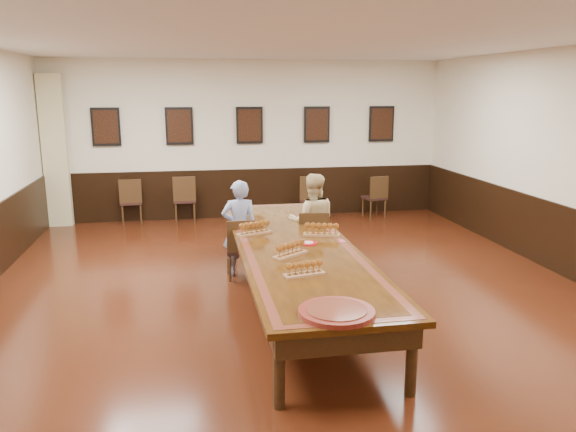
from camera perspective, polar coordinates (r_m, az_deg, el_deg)
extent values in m
cube|color=black|center=(7.12, 0.72, -8.83)|extent=(8.00, 10.00, 0.02)
cube|color=white|center=(6.65, 0.80, 17.93)|extent=(8.00, 10.00, 0.02)
cube|color=#EEE6C7|center=(11.63, -3.95, 7.73)|extent=(8.00, 0.02, 3.20)
imported|color=#445DAB|center=(7.95, -4.94, -1.26)|extent=(0.51, 0.33, 1.38)
imported|color=#D9BE87|center=(8.21, 2.49, -0.61)|extent=(0.78, 0.65, 1.43)
cube|color=#CD4463|center=(7.04, 5.49, -2.58)|extent=(0.08, 0.14, 0.01)
cube|color=beige|center=(11.65, -22.59, 6.06)|extent=(0.45, 0.18, 2.90)
cube|color=black|center=(11.74, -3.85, 2.36)|extent=(7.98, 0.04, 1.00)
cube|color=black|center=(6.89, 0.73, -3.18)|extent=(1.40, 5.00, 0.06)
cube|color=brown|center=(6.88, 0.73, -2.92)|extent=(1.28, 4.88, 0.00)
cube|color=black|center=(6.88, 0.73, -2.90)|extent=(1.10, 4.70, 0.00)
cube|color=black|center=(6.93, 0.73, -4.37)|extent=(1.25, 4.85, 0.18)
cylinder|color=black|center=(4.80, -0.93, -15.36)|extent=(0.10, 0.10, 0.69)
cylinder|color=black|center=(5.10, 12.46, -13.94)|extent=(0.10, 0.10, 0.69)
cylinder|color=black|center=(9.13, -5.60, -1.67)|extent=(0.10, 0.10, 0.69)
cylinder|color=black|center=(9.29, 1.55, -1.37)|extent=(0.10, 0.10, 0.69)
cube|color=black|center=(11.57, -18.01, 8.61)|extent=(0.54, 0.03, 0.74)
cube|color=black|center=(11.55, -18.02, 8.60)|extent=(0.46, 0.01, 0.64)
cube|color=black|center=(11.47, -10.99, 8.96)|extent=(0.54, 0.03, 0.74)
cube|color=black|center=(11.45, -10.99, 8.96)|extent=(0.46, 0.01, 0.64)
cube|color=black|center=(11.53, -3.93, 9.18)|extent=(0.54, 0.03, 0.74)
cube|color=black|center=(11.52, -3.92, 9.18)|extent=(0.46, 0.01, 0.64)
cube|color=black|center=(11.77, 2.95, 9.26)|extent=(0.54, 0.03, 0.74)
cube|color=black|center=(11.75, 2.97, 9.26)|extent=(0.46, 0.01, 0.64)
cube|color=black|center=(12.16, 9.47, 9.22)|extent=(0.54, 0.03, 0.74)
cube|color=black|center=(12.14, 9.50, 9.22)|extent=(0.46, 0.01, 0.64)
cube|color=#97653F|center=(7.37, -3.43, -1.77)|extent=(0.49, 0.32, 0.03)
cube|color=#97653F|center=(7.30, 3.43, -1.92)|extent=(0.49, 0.27, 0.03)
cube|color=#97653F|center=(6.41, 0.26, -3.96)|extent=(0.45, 0.39, 0.03)
cube|color=#97653F|center=(5.76, 1.68, -5.95)|extent=(0.44, 0.22, 0.03)
cylinder|color=red|center=(6.90, 2.09, -2.80)|extent=(0.22, 0.22, 0.02)
cylinder|color=silver|center=(6.90, 2.09, -2.69)|extent=(0.12, 0.12, 0.01)
cylinder|color=#5B1712|center=(4.82, 4.95, -9.70)|extent=(0.69, 0.69, 0.04)
cylinder|color=brown|center=(4.81, 4.96, -9.41)|extent=(0.55, 0.55, 0.01)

